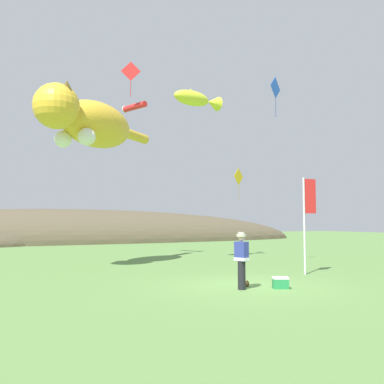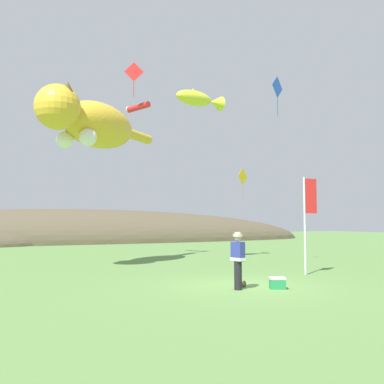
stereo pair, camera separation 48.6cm
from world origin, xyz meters
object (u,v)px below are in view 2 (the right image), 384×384
(festival_attendant, at_px, (238,259))
(kite_giant_cat, at_px, (91,123))
(kite_fish_windsock, at_px, (199,99))
(kite_diamond_blue, at_px, (277,87))
(picnic_cooler, at_px, (277,283))
(kite_diamond_gold, at_px, (243,177))
(kite_diamond_red, at_px, (134,72))
(kite_tube_streamer, at_px, (138,107))
(kite_spool, at_px, (243,284))
(festival_banner_pole, at_px, (308,211))

(festival_attendant, distance_m, kite_giant_cat, 10.58)
(kite_fish_windsock, height_order, kite_diamond_blue, kite_fish_windsock)
(festival_attendant, distance_m, picnic_cooler, 1.48)
(festival_attendant, xyz_separation_m, kite_diamond_blue, (5.27, 5.04, 7.60))
(kite_diamond_gold, bearing_deg, kite_diamond_red, -178.52)
(kite_fish_windsock, height_order, kite_tube_streamer, kite_tube_streamer)
(kite_spool, xyz_separation_m, picnic_cooler, (0.80, -0.78, 0.08))
(kite_tube_streamer, distance_m, kite_diamond_blue, 8.81)
(picnic_cooler, bearing_deg, kite_diamond_red, 95.84)
(festival_banner_pole, distance_m, kite_diamond_gold, 10.13)
(picnic_cooler, height_order, kite_fish_windsock, kite_fish_windsock)
(festival_banner_pole, bearing_deg, kite_spool, -157.88)
(picnic_cooler, xyz_separation_m, kite_diamond_blue, (4.06, 5.40, 8.37))
(festival_attendant, relative_size, kite_giant_cat, 0.26)
(festival_attendant, xyz_separation_m, festival_banner_pole, (4.50, 2.08, 1.59))
(kite_spool, bearing_deg, picnic_cooler, -44.26)
(festival_attendant, xyz_separation_m, picnic_cooler, (1.22, -0.36, -0.77))
(kite_fish_windsock, height_order, kite_diamond_red, kite_diamond_red)
(kite_giant_cat, bearing_deg, kite_fish_windsock, 2.01)
(kite_diamond_gold, xyz_separation_m, kite_diamond_red, (-7.25, -0.19, 5.63))
(kite_diamond_gold, bearing_deg, festival_banner_pole, -106.32)
(kite_tube_streamer, bearing_deg, picnic_cooler, -87.46)
(kite_fish_windsock, bearing_deg, kite_tube_streamer, 118.36)
(festival_attendant, height_order, kite_diamond_red, kite_diamond_red)
(festival_banner_pole, bearing_deg, kite_diamond_red, 115.82)
(picnic_cooler, relative_size, kite_diamond_red, 0.29)
(festival_banner_pole, relative_size, kite_fish_windsock, 1.27)
(festival_attendant, height_order, kite_giant_cat, kite_giant_cat)
(picnic_cooler, height_order, kite_diamond_blue, kite_diamond_blue)
(festival_attendant, height_order, picnic_cooler, festival_attendant)
(festival_attendant, relative_size, kite_fish_windsock, 0.58)
(kite_fish_windsock, bearing_deg, festival_attendant, -107.99)
(festival_attendant, bearing_deg, kite_diamond_blue, 43.72)
(festival_banner_pole, distance_m, kite_fish_windsock, 9.05)
(kite_diamond_gold, distance_m, kite_diamond_blue, 7.69)
(festival_attendant, xyz_separation_m, kite_diamond_gold, (7.27, 11.53, 3.98))
(kite_giant_cat, relative_size, kite_diamond_red, 3.38)
(kite_spool, relative_size, kite_giant_cat, 0.03)
(festival_attendant, bearing_deg, picnic_cooler, -16.47)
(festival_banner_pole, relative_size, kite_diamond_gold, 1.95)
(kite_diamond_blue, relative_size, kite_diamond_red, 0.98)
(kite_diamond_red, bearing_deg, kite_diamond_gold, 1.48)
(picnic_cooler, height_order, kite_giant_cat, kite_giant_cat)
(kite_diamond_red, bearing_deg, kite_fish_windsock, -45.05)
(festival_attendant, distance_m, kite_diamond_blue, 10.54)
(kite_diamond_red, bearing_deg, kite_giant_cat, -135.03)
(picnic_cooler, relative_size, kite_diamond_blue, 0.30)
(kite_diamond_red, bearing_deg, kite_spool, -87.92)
(kite_diamond_gold, relative_size, kite_diamond_red, 0.99)
(picnic_cooler, bearing_deg, kite_giant_cat, 115.53)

